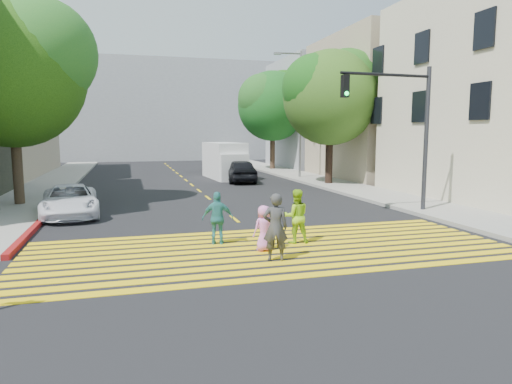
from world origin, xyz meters
name	(u,v)px	position (x,y,z in m)	size (l,w,h in m)	color
ground	(288,262)	(0.00, 0.00, 0.00)	(120.00, 120.00, 0.00)	black
sidewalk_left	(56,181)	(-8.50, 22.00, 0.07)	(3.00, 40.00, 0.15)	gray
sidewalk_right	(336,185)	(8.50, 15.00, 0.07)	(3.00, 60.00, 0.15)	gray
curb_red	(35,227)	(-6.90, 6.00, 0.08)	(0.20, 8.00, 0.16)	maroon
crosswalk	(273,249)	(0.00, 1.28, 0.01)	(13.40, 5.30, 0.01)	yellow
lane_line	(183,178)	(0.00, 22.50, 0.01)	(0.12, 34.40, 0.01)	yellow
building_right_tan	(396,109)	(15.00, 19.00, 5.00)	(10.00, 10.00, 10.00)	tan
building_right_grey	(331,115)	(15.00, 30.00, 5.00)	(10.00, 10.00, 10.00)	gray
backdrop_block	(158,111)	(0.00, 48.00, 6.00)	(30.00, 8.00, 12.00)	gray
tree_left	(13,67)	(-8.38, 11.38, 6.02)	(8.27, 8.02, 8.93)	black
tree_right_near	(331,93)	(8.27, 15.48, 5.68)	(6.74, 6.26, 8.39)	black
tree_right_far	(273,102)	(8.47, 27.67, 5.89)	(7.18, 6.90, 8.72)	#392619
pedestrian_man	(275,227)	(-0.28, 0.18, 0.87)	(0.63, 0.41, 1.73)	#373737
pedestrian_woman	(296,216)	(0.89, 1.82, 0.80)	(0.78, 0.60, 1.60)	#92D01A
pedestrian_child	(264,228)	(-0.28, 1.18, 0.63)	(0.62, 0.40, 1.27)	#E77BC9
pedestrian_extra	(218,218)	(-1.36, 2.26, 0.77)	(0.90, 0.38, 1.54)	teal
white_sedan	(70,201)	(-6.04, 8.28, 0.62)	(2.05, 4.44, 1.23)	white
dark_car_near	(240,171)	(3.35, 18.79, 0.77)	(1.81, 4.50, 1.53)	black
silver_car	(212,163)	(3.34, 29.25, 0.63)	(1.77, 4.36, 1.26)	gray
dark_car_parked	(239,165)	(5.02, 26.12, 0.65)	(1.37, 3.94, 1.30)	black
white_van	(225,162)	(2.89, 21.49, 1.21)	(2.38, 5.54, 2.56)	silver
traffic_signal	(404,119)	(6.62, 5.21, 3.76)	(3.97, 0.44, 5.81)	#2E2F36
street_lamp	(298,106)	(7.75, 19.79, 5.09)	(2.01, 0.36, 8.88)	gray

